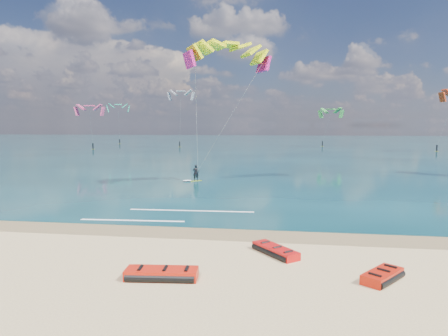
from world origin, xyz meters
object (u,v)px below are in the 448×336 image
at_px(packed_kite_mid, 275,254).
at_px(packed_kite_right, 382,281).
at_px(packed_kite_left, 162,279).
at_px(kitesurfer_main, 212,106).

xyz_separation_m(packed_kite_mid, packed_kite_right, (3.85, -2.41, 0.00)).
relative_size(packed_kite_left, packed_kite_mid, 1.09).
distance_m(packed_kite_left, kitesurfer_main, 24.30).
bearing_deg(packed_kite_mid, kitesurfer_main, 157.76).
bearing_deg(packed_kite_right, kitesurfer_main, 63.07).
bearing_deg(packed_kite_left, kitesurfer_main, 90.16).
xyz_separation_m(packed_kite_left, kitesurfer_main, (-2.09, 23.07, 7.35)).
distance_m(packed_kite_right, kitesurfer_main, 25.35).
bearing_deg(kitesurfer_main, packed_kite_mid, -115.91).
bearing_deg(packed_kite_right, packed_kite_mid, 96.69).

